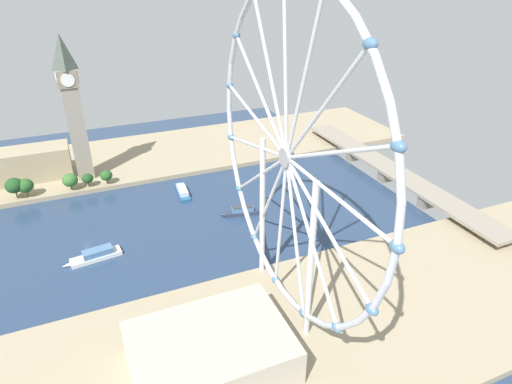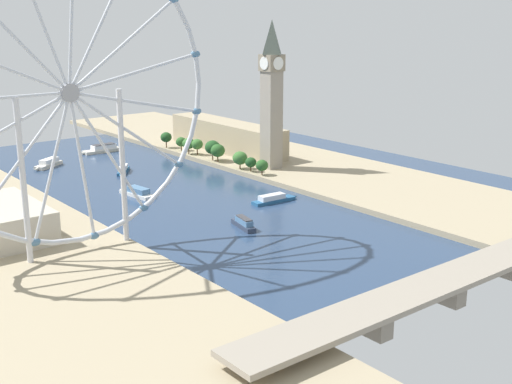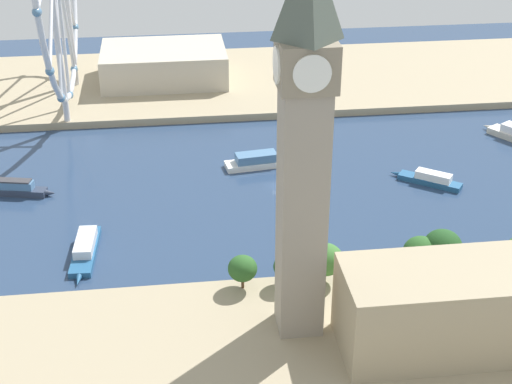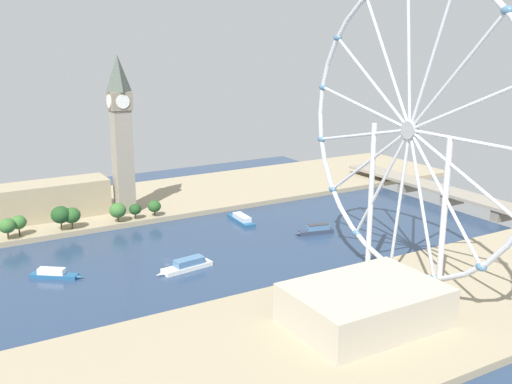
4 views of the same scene
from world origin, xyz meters
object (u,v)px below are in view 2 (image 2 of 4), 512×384
Objects in this scene: tour_boat_0 at (243,223)px; tour_boat_1 at (274,199)px; river_bridge at (443,283)px; parliament_block at (227,136)px; tour_boat_4 at (123,170)px; ferris_wheel at (70,94)px; tour_boat_5 at (137,192)px; tour_boat_3 at (102,149)px; tour_boat_2 at (48,164)px; clock_tower at (272,93)px.

tour_boat_1 is at bearing -45.73° from tour_boat_0.
parliament_block is at bearing -109.74° from river_bridge.
tour_boat_4 is at bearing 3.31° from parliament_block.
ferris_wheel reaches higher than parliament_block.
tour_boat_5 is (16.15, -194.26, -4.65)m from river_bridge.
tour_boat_1 is at bearing -173.31° from ferris_wheel.
tour_boat_3 is 1.15× the size of tour_boat_5.
tour_boat_3 is 70.83m from tour_boat_4.
ferris_wheel is 232.74m from tour_boat_3.
tour_boat_5 is at bearing -132.76° from ferris_wheel.
river_bridge is 7.51× the size of tour_boat_2.
tour_boat_0 is at bearing 43.44° from clock_tower.
clock_tower is 157.37m from tour_boat_2.
tour_boat_3 is at bearing 4.68° from tour_boat_0.
tour_boat_5 is (107.90, 61.38, -11.34)m from parliament_block.
clock_tower reaches higher than tour_boat_1.
tour_boat_4 is 60.15m from tour_boat_5.
ferris_wheel is at bearing 37.37° from parliament_block.
parliament_block is 3.70× the size of tour_boat_1.
tour_boat_1 is 1.20× the size of tour_boat_2.
tour_boat_0 is at bearing 56.29° from parliament_block.
ferris_wheel is at bearing -169.99° from tour_boat_1.
tour_boat_2 is at bearing -44.36° from clock_tower.
tour_boat_4 reaches higher than tour_boat_1.
tour_boat_1 is 77.68m from tour_boat_5.
clock_tower reaches higher than tour_boat_4.
tour_boat_5 is at bearing 29.63° from parliament_block.
parliament_block is 0.87× the size of ferris_wheel.
clock_tower reaches higher than tour_boat_2.
tour_boat_5 is at bearing 71.40° from tour_boat_3.
tour_boat_3 is at bearing 171.55° from tour_boat_2.
tour_boat_5 is (21.02, 56.35, 0.30)m from tour_boat_4.
tour_boat_4 is (-87.25, -127.97, -66.97)m from ferris_wheel.
river_bridge is 194.98m from tour_boat_5.
river_bridge is 5.64× the size of tour_boat_3.
tour_boat_0 is 0.75× the size of tour_boat_1.
tour_boat_2 is at bearing -84.83° from river_bridge.
river_bridge is (80.13, 191.57, -44.49)m from clock_tower.
ferris_wheel is at bearing 60.74° from tour_boat_3.
tour_boat_1 is (55.97, 119.15, -11.62)m from parliament_block.
tour_boat_2 is (-55.59, -173.51, -66.47)m from ferris_wheel.
river_bridge is at bearing 84.88° from tour_boat_3.
clock_tower is 75.29m from parliament_block.
clock_tower reaches higher than river_bridge.
clock_tower is 212.37m from river_bridge.
river_bridge is 6.49× the size of tour_boat_5.
tour_boat_5 is at bearing 16.34° from tour_boat_4.
tour_boat_4 is (-4.87, -250.61, -4.95)m from river_bridge.
tour_boat_3 is at bearing -118.39° from ferris_wheel.
parliament_block is 125.77m from tour_boat_2.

